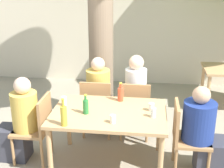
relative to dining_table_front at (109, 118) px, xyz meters
The scene contains 18 objects.
ground_plane 0.67m from the dining_table_front, ahead, with size 30.00×30.00×0.00m, color gray.
cafe_building_wall 3.32m from the dining_table_front, 90.00° to the left, with size 10.00×0.08×2.80m.
dining_table_front is the anchor object (origin of this frame).
patio_chair_0 0.94m from the dining_table_front, behind, with size 0.44×0.44×0.90m.
patio_chair_1 0.94m from the dining_table_front, ahead, with size 0.44×0.44×0.90m.
patio_chair_2 0.79m from the dining_table_front, 111.21° to the left, with size 0.44×0.44×0.90m.
patio_chair_3 0.79m from the dining_table_front, 68.79° to the left, with size 0.44×0.44×0.90m.
person_seated_0 1.18m from the dining_table_front, behind, with size 0.57×0.33×1.15m.
person_seated_1 1.17m from the dining_table_front, ahead, with size 0.59×0.39×1.13m.
person_seated_2 1.00m from the dining_table_front, 106.33° to the left, with size 0.35×0.58×1.19m.
person_seated_3 1.00m from the dining_table_front, 73.67° to the left, with size 0.31×0.56×1.24m.
soda_bottle_0 0.41m from the dining_table_front, 73.22° to the left, with size 0.08×0.08×0.25m.
oil_cruet_1 0.64m from the dining_table_front, 136.84° to the right, with size 0.07×0.07×0.32m.
green_bottle_2 0.33m from the dining_table_front, 162.23° to the right, with size 0.07×0.07×0.25m.
drinking_glass_0 0.33m from the dining_table_front, 73.83° to the right, with size 0.07×0.07×0.10m.
drinking_glass_1 0.62m from the dining_table_front, 169.41° to the left, with size 0.07×0.07×0.12m.
drinking_glass_2 0.56m from the dining_table_front, ahead, with size 0.06×0.06×0.12m.
drinking_glass_3 0.54m from the dining_table_front, 10.08° to the left, with size 0.07×0.07×0.10m.
Camera 1 is at (0.47, -3.42, 2.38)m, focal length 50.00 mm.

